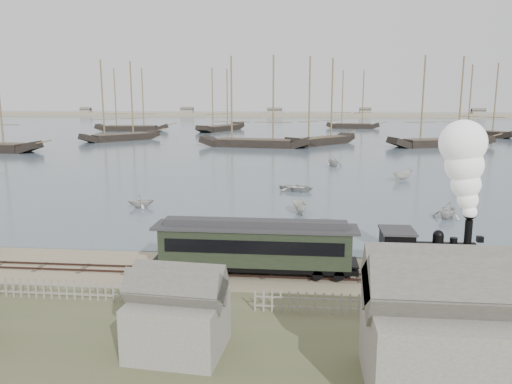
{
  "coord_description": "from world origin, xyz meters",
  "views": [
    {
      "loc": [
        7.49,
        -32.14,
        11.25
      ],
      "look_at": [
        3.53,
        7.78,
        3.5
      ],
      "focal_mm": 35.0,
      "sensor_mm": 36.0,
      "label": 1
    }
  ],
  "objects": [
    {
      "name": "ground",
      "position": [
        0.0,
        0.0,
        0.0
      ],
      "size": [
        600.0,
        600.0,
        0.0
      ],
      "primitive_type": "plane",
      "color": "tan",
      "rests_on": "ground"
    },
    {
      "name": "harbor_water",
      "position": [
        0.0,
        170.0,
        0.03
      ],
      "size": [
        600.0,
        336.0,
        0.06
      ],
      "primitive_type": "cube",
      "color": "#42545F",
      "rests_on": "ground"
    },
    {
      "name": "rail_track",
      "position": [
        0.0,
        -2.0,
        0.04
      ],
      "size": [
        120.0,
        1.8,
        0.16
      ],
      "color": "#38231E",
      "rests_on": "ground"
    },
    {
      "name": "picket_fence_west",
      "position": [
        -6.5,
        -7.0,
        0.0
      ],
      "size": [
        19.0,
        0.1,
        1.2
      ],
      "primitive_type": null,
      "color": "slate",
      "rests_on": "ground"
    },
    {
      "name": "picket_fence_east",
      "position": [
        12.5,
        -7.5,
        0.0
      ],
      "size": [
        15.0,
        0.1,
        1.2
      ],
      "primitive_type": null,
      "color": "slate",
      "rests_on": "ground"
    },
    {
      "name": "shed_mid",
      "position": [
        2.0,
        -12.0,
        0.0
      ],
      "size": [
        4.0,
        3.5,
        3.6
      ],
      "primitive_type": null,
      "color": "slate",
      "rests_on": "ground"
    },
    {
      "name": "far_spit",
      "position": [
        0.0,
        250.0,
        0.0
      ],
      "size": [
        500.0,
        20.0,
        1.8
      ],
      "primitive_type": "cube",
      "color": "tan",
      "rests_on": "ground"
    },
    {
      "name": "locomotive",
      "position": [
        16.61,
        -2.0,
        4.39
      ],
      "size": [
        7.64,
        2.85,
        9.53
      ],
      "color": "black",
      "rests_on": "ground"
    },
    {
      "name": "passenger_coach",
      "position": [
        4.44,
        -2.0,
        1.99
      ],
      "size": [
        12.86,
        2.48,
        3.12
      ],
      "color": "black",
      "rests_on": "ground"
    },
    {
      "name": "rowboat_1",
      "position": [
        -9.08,
        16.14,
        0.74
      ],
      "size": [
        2.96,
        3.18,
        1.36
      ],
      "primitive_type": "imported",
      "rotation": [
        0.0,
        0.0,
        1.9
      ],
      "color": "beige",
      "rests_on": "harbor_water"
    },
    {
      "name": "rowboat_2",
      "position": [
        7.04,
        15.06,
        0.67
      ],
      "size": [
        3.34,
        1.86,
        1.22
      ],
      "primitive_type": "imported",
      "rotation": [
        0.0,
        0.0,
        3.37
      ],
      "color": "beige",
      "rests_on": "harbor_water"
    },
    {
      "name": "rowboat_3",
      "position": [
        6.55,
        26.69,
        0.49
      ],
      "size": [
        4.06,
        4.82,
        0.85
      ],
      "primitive_type": "imported",
      "rotation": [
        0.0,
        0.0,
        1.26
      ],
      "color": "beige",
      "rests_on": "harbor_water"
    },
    {
      "name": "rowboat_4",
      "position": [
        20.77,
        14.48,
        0.84
      ],
      "size": [
        3.92,
        3.85,
        1.56
      ],
      "primitive_type": "imported",
      "rotation": [
        0.0,
        0.0,
        5.62
      ],
      "color": "beige",
      "rests_on": "harbor_water"
    },
    {
      "name": "rowboat_5",
      "position": [
        20.58,
        35.47,
        0.76
      ],
      "size": [
        3.51,
        3.56,
        1.4
      ],
      "primitive_type": "imported",
      "rotation": [
        0.0,
        0.0,
        2.34
      ],
      "color": "beige",
      "rests_on": "harbor_water"
    },
    {
      "name": "rowboat_7",
      "position": [
        12.07,
        48.84,
        0.91
      ],
      "size": [
        4.15,
        3.97,
        1.7
      ],
      "primitive_type": "imported",
      "rotation": [
        0.0,
        0.0,
        0.49
      ],
      "color": "beige",
      "rests_on": "harbor_water"
    },
    {
      "name": "schooner_1",
      "position": [
        -39.25,
        90.84,
        10.06
      ],
      "size": [
        17.16,
        18.95,
        20.0
      ],
      "primitive_type": null,
      "rotation": [
        0.0,
        0.0,
        0.86
      ],
      "color": "black",
      "rests_on": "harbor_water"
    },
    {
      "name": "schooner_2",
      "position": [
        -3.84,
        78.51,
        10.06
      ],
      "size": [
        25.12,
        8.88,
        20.0
      ],
      "primitive_type": null,
      "rotation": [
        0.0,
        0.0,
        -0.13
      ],
      "color": "black",
      "rests_on": "harbor_water"
    },
    {
      "name": "schooner_3",
      "position": [
        11.13,
        85.21,
        10.06
      ],
      "size": [
        17.49,
        19.25,
        20.0
      ],
      "primitive_type": null,
      "rotation": [
        0.0,
        0.0,
        0.86
      ],
      "color": "black",
      "rests_on": "harbor_water"
    },
    {
      "name": "schooner_4",
      "position": [
        37.76,
        83.13,
        10.06
      ],
      "size": [
        25.05,
        13.29,
        20.0
      ],
      "primitive_type": null,
      "rotation": [
        0.0,
        0.0,
        0.33
      ],
      "color": "black",
      "rests_on": "harbor_water"
    },
    {
      "name": "schooner_5",
      "position": [
        56.08,
        112.5,
        10.06
      ],
      "size": [
        15.97,
        17.16,
        20.0
      ],
      "primitive_type": null,
      "rotation": [
        0.0,
        0.0,
        -0.84
      ],
      "color": "black",
      "rests_on": "harbor_water"
    },
    {
      "name": "schooner_6",
      "position": [
        -48.55,
        125.38,
        10.06
      ],
      "size": [
        23.39,
        7.26,
        20.0
      ],
      "primitive_type": null,
      "rotation": [
        0.0,
        0.0,
        0.09
      ],
      "color": "black",
      "rests_on": "harbor_water"
    },
    {
      "name": "schooner_7",
      "position": [
        -19.91,
        129.18,
        10.06
      ],
      "size": [
        13.73,
        23.43,
        20.0
      ],
      "primitive_type": null,
      "rotation": [
        0.0,
        0.0,
        1.18
      ],
      "color": "black",
      "rests_on": "harbor_water"
    },
    {
      "name": "schooner_8",
      "position": [
        23.82,
        145.14,
        10.06
      ],
      "size": [
        18.48,
        6.23,
        20.0
      ],
      "primitive_type": null,
      "rotation": [
        0.0,
        0.0,
        -0.11
      ],
      "color": "black",
      "rests_on": "harbor_water"
    }
  ]
}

